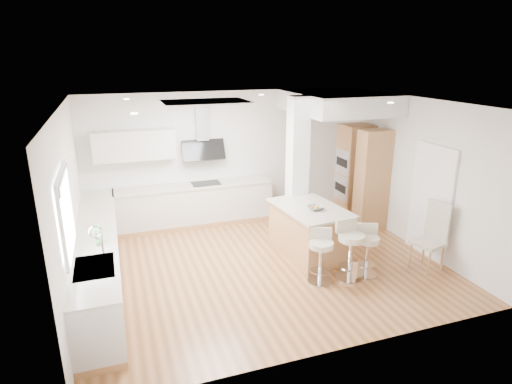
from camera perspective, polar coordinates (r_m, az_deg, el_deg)
name	(u,v)px	position (r m, az deg, el deg)	size (l,w,h in m)	color
ground	(263,263)	(7.68, 0.90, -9.49)	(6.00, 6.00, 0.00)	#A56A3D
ceiling	(263,263)	(7.68, 0.90, -9.49)	(6.00, 5.00, 0.02)	silver
wall_back	(224,156)	(9.45, -4.23, 4.82)	(6.00, 0.04, 2.80)	silver
wall_left	(69,208)	(6.79, -23.62, -1.98)	(0.04, 5.00, 2.80)	silver
wall_right	(412,173)	(8.60, 20.11, 2.44)	(0.04, 5.00, 2.80)	silver
skylight	(206,103)	(7.21, -6.70, 11.72)	(4.10, 2.10, 0.06)	white
window_left	(65,209)	(5.84, -24.10, -2.08)	(0.06, 1.28, 1.07)	silver
doorway_right	(430,203)	(8.26, 22.24, -1.32)	(0.05, 1.00, 2.10)	#443C35
counter_left	(99,257)	(7.33, -20.24, -8.10)	(0.63, 4.50, 1.35)	tan
counter_back	(187,194)	(9.20, -9.19, -0.30)	(3.62, 0.63, 2.50)	tan
pillar	(297,169)	(8.37, 5.51, 3.07)	(0.35, 0.35, 2.80)	white
soffit	(337,102)	(9.02, 10.76, 11.68)	(1.78, 2.20, 0.40)	silver
oven_column	(361,175)	(9.46, 13.77, 2.17)	(0.63, 1.21, 2.10)	tan
peninsula	(309,230)	(7.88, 7.11, -5.12)	(1.17, 1.62, 1.00)	tan
bar_stool_a	(321,253)	(6.97, 8.63, -8.08)	(0.53, 0.53, 0.90)	silver
bar_stool_b	(350,247)	(7.14, 12.42, -7.15)	(0.49, 0.49, 1.00)	silver
bar_stool_c	(367,248)	(7.34, 14.59, -7.20)	(0.52, 0.52, 0.87)	silver
dining_chair	(433,233)	(7.88, 22.52, -5.13)	(0.56, 0.56, 1.18)	beige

